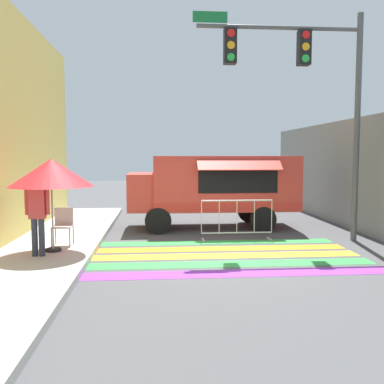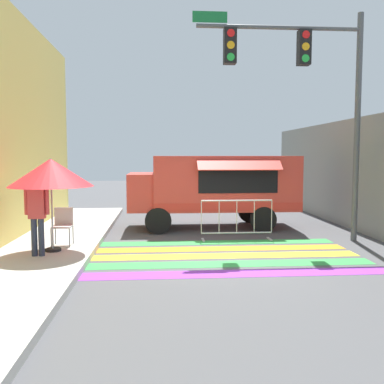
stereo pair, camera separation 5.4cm
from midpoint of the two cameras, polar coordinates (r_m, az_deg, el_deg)
The scene contains 9 objects.
ground_plane at distance 10.30m, azimuth 4.14°, elevation -8.27°, with size 60.00×60.00×0.00m, color #4C4C4F.
concrete_wall_right at distance 14.34m, azimuth 21.22°, elevation 2.21°, with size 0.20×16.00×3.51m.
crosswalk_painted at distance 10.14m, azimuth 4.29°, elevation -8.46°, with size 6.40×3.60×0.01m.
food_truck at distance 13.78m, azimuth 2.71°, elevation 0.97°, with size 5.32×2.57×2.33m.
traffic_signal_pole at distance 12.08m, azimuth 15.04°, elevation 14.44°, with size 4.55×0.29×6.11m.
patio_umbrella at distance 10.18m, azimuth -18.15°, elevation 2.44°, with size 1.90×1.90×2.12m.
folding_chair at distance 10.95m, azimuth -16.70°, elevation -3.92°, with size 0.45×0.45×0.91m.
vendor_person at distance 9.85m, azimuth -19.82°, elevation -2.29°, with size 0.53×0.23×1.76m.
barricade_front at distance 11.92m, azimuth 6.11°, elevation -3.75°, with size 1.99×0.44×1.12m.
Camera 2 is at (-1.47, -9.92, 2.35)m, focal length 40.00 mm.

